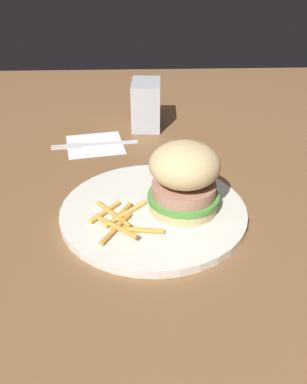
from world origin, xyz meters
The scene contains 7 objects.
ground_plane centered at (0.00, 0.00, 0.00)m, with size 1.60×1.60×0.00m, color brown.
plate centered at (-0.02, 0.00, 0.01)m, with size 0.28×0.28×0.01m, color silver.
sandwich centered at (0.02, 0.00, 0.06)m, with size 0.11×0.11×0.10m.
fries_pile centered at (-0.07, -0.03, 0.02)m, with size 0.11×0.10×0.01m.
napkin centered at (-0.13, 0.25, 0.00)m, with size 0.11×0.11×0.00m, color white.
fork centered at (-0.13, 0.25, 0.00)m, with size 0.17×0.04×0.00m.
napkin_dispenser centered at (-0.02, 0.34, 0.05)m, with size 0.09×0.06×0.10m, color #B7BABF.
Camera 1 is at (-0.04, -0.53, 0.36)m, focal length 39.74 mm.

